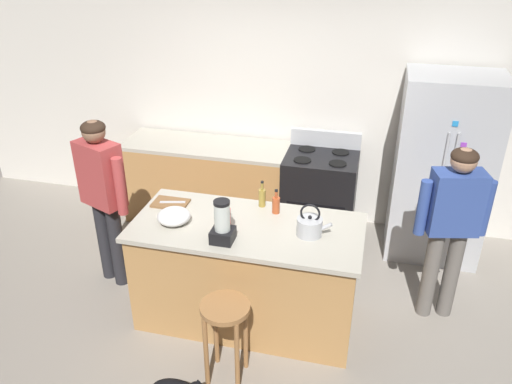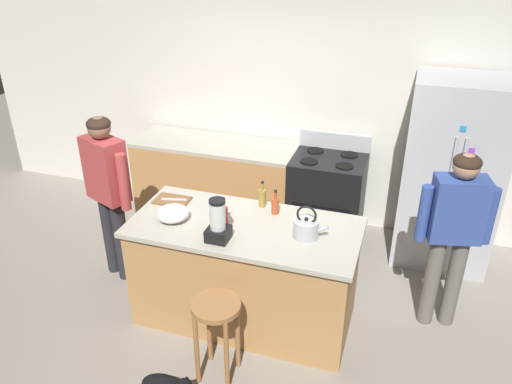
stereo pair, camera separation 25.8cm
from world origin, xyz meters
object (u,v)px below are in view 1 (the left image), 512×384
(person_by_island_left, at_px, (102,189))
(chef_knife, at_px, (173,202))
(bar_stool, at_px, (225,322))
(bottle_vinegar, at_px, (262,197))
(bottle_cooking_sauce, at_px, (276,204))
(blender_appliance, at_px, (222,224))
(tea_kettle, at_px, (310,226))
(kitchen_island, at_px, (247,273))
(cutting_board, at_px, (171,203))
(mixing_bowl, at_px, (174,216))
(bottle_soda, at_px, (226,217))
(refrigerator, at_px, (442,169))
(person_by_sink_right, at_px, (452,220))
(stove_range, at_px, (319,195))

(person_by_island_left, height_order, chef_knife, person_by_island_left)
(bar_stool, bearing_deg, bottle_vinegar, 88.70)
(bar_stool, relative_size, bottle_cooking_sauce, 3.16)
(blender_appliance, relative_size, tea_kettle, 1.25)
(kitchen_island, bearing_deg, cutting_board, 166.05)
(kitchen_island, relative_size, mixing_bowl, 6.94)
(cutting_board, bearing_deg, bottle_vinegar, 11.76)
(bar_stool, height_order, bottle_soda, bottle_soda)
(bottle_soda, bearing_deg, bar_stool, -74.76)
(blender_appliance, bearing_deg, mixing_bowl, 160.85)
(tea_kettle, relative_size, cutting_board, 0.92)
(blender_appliance, height_order, mixing_bowl, blender_appliance)
(refrigerator, relative_size, person_by_sink_right, 1.19)
(bar_stool, distance_m, chef_knife, 1.21)
(person_by_sink_right, distance_m, bar_stool, 1.99)
(bottle_vinegar, bearing_deg, bottle_soda, -115.27)
(person_by_sink_right, distance_m, bottle_vinegar, 1.55)
(stove_range, relative_size, bar_stool, 1.63)
(person_by_sink_right, bearing_deg, bottle_soda, -163.49)
(person_by_sink_right, xyz_separation_m, bottle_vinegar, (-1.55, -0.11, 0.06))
(kitchen_island, height_order, tea_kettle, tea_kettle)
(kitchen_island, xyz_separation_m, stove_range, (0.40, 1.52, 0.01))
(kitchen_island, height_order, mixing_bowl, mixing_bowl)
(person_by_island_left, relative_size, blender_appliance, 4.73)
(refrigerator, bearing_deg, blender_appliance, -134.17)
(blender_appliance, distance_m, bottle_soda, 0.20)
(person_by_island_left, relative_size, cutting_board, 5.42)
(bar_stool, height_order, bottle_cooking_sauce, bottle_cooking_sauce)
(refrigerator, relative_size, chef_knife, 8.52)
(chef_knife, bearing_deg, refrigerator, 16.01)
(stove_range, distance_m, blender_appliance, 1.95)
(mixing_bowl, distance_m, cutting_board, 0.32)
(bottle_soda, height_order, cutting_board, bottle_soda)
(blender_appliance, relative_size, chef_knife, 1.56)
(kitchen_island, bearing_deg, stove_range, 75.21)
(person_by_sink_right, height_order, chef_knife, person_by_sink_right)
(refrigerator, xyz_separation_m, person_by_island_left, (-2.98, -1.28, 0.05))
(kitchen_island, bearing_deg, refrigerator, 43.31)
(bar_stool, bearing_deg, blender_appliance, 108.06)
(bottle_cooking_sauce, height_order, tea_kettle, tea_kettle)
(bar_stool, height_order, blender_appliance, blender_appliance)
(bottle_cooking_sauce, xyz_separation_m, mixing_bowl, (-0.76, -0.36, -0.02))
(stove_range, relative_size, bottle_soda, 4.35)
(kitchen_island, relative_size, cutting_board, 6.18)
(blender_appliance, height_order, cutting_board, blender_appliance)
(blender_appliance, bearing_deg, bottle_vinegar, 74.96)
(kitchen_island, height_order, refrigerator, refrigerator)
(cutting_board, bearing_deg, kitchen_island, -13.95)
(tea_kettle, bearing_deg, bottle_vinegar, 142.49)
(kitchen_island, xyz_separation_m, person_by_sink_right, (1.59, 0.45, 0.49))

